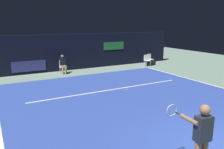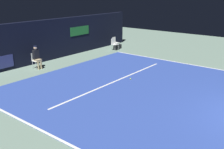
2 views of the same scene
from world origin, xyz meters
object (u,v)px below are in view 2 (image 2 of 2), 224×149
(courtside_chair_near, at_px, (115,42))
(courtside_chair_far, at_px, (114,43))
(equipment_bag, at_px, (118,47))
(tennis_ball, at_px, (130,79))
(line_judge_on_chair, at_px, (37,57))

(courtside_chair_near, relative_size, courtside_chair_far, 1.00)
(courtside_chair_far, bearing_deg, equipment_bag, 1.72)
(courtside_chair_far, height_order, tennis_ball, courtside_chair_far)
(equipment_bag, bearing_deg, tennis_ball, -150.59)
(line_judge_on_chair, bearing_deg, tennis_ball, -72.93)
(courtside_chair_far, bearing_deg, line_judge_on_chair, 176.26)
(courtside_chair_near, height_order, equipment_bag, courtside_chair_near)
(equipment_bag, bearing_deg, line_judge_on_chair, 163.72)
(tennis_ball, bearing_deg, line_judge_on_chair, 107.07)
(courtside_chair_far, distance_m, equipment_bag, 0.55)
(courtside_chair_near, bearing_deg, tennis_ball, -136.52)
(equipment_bag, bearing_deg, courtside_chair_far, 168.86)
(courtside_chair_far, xyz_separation_m, tennis_ball, (-5.07, -4.98, -0.46))
(line_judge_on_chair, relative_size, equipment_bag, 1.57)
(courtside_chair_far, xyz_separation_m, equipment_bag, (0.43, 0.01, -0.34))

